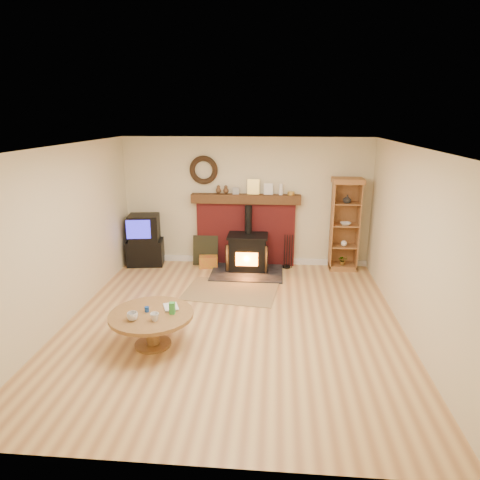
# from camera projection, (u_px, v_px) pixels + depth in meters

# --- Properties ---
(ground) EXTENTS (5.50, 5.50, 0.00)m
(ground) POSITION_uv_depth(u_px,v_px,m) (233.00, 323.00, 6.44)
(ground) COLOR #AE7848
(ground) RESTS_ON ground
(room_shell) EXTENTS (5.02, 5.52, 2.61)m
(room_shell) POSITION_uv_depth(u_px,v_px,m) (232.00, 210.00, 6.05)
(room_shell) COLOR beige
(room_shell) RESTS_ON ground
(chimney_breast) EXTENTS (2.20, 0.22, 1.78)m
(chimney_breast) POSITION_uv_depth(u_px,v_px,m) (246.00, 227.00, 8.76)
(chimney_breast) COLOR maroon
(chimney_breast) RESTS_ON ground
(wood_stove) EXTENTS (1.40, 1.00, 1.30)m
(wood_stove) POSITION_uv_depth(u_px,v_px,m) (248.00, 253.00, 8.51)
(wood_stove) COLOR black
(wood_stove) RESTS_ON ground
(area_rug) EXTENTS (1.71, 1.28, 0.01)m
(area_rug) POSITION_uv_depth(u_px,v_px,m) (231.00, 291.00, 7.58)
(area_rug) COLOR brown
(area_rug) RESTS_ON ground
(tv_unit) EXTENTS (0.79, 0.60, 1.06)m
(tv_unit) POSITION_uv_depth(u_px,v_px,m) (145.00, 241.00, 8.82)
(tv_unit) COLOR black
(tv_unit) RESTS_ON ground
(curio_cabinet) EXTENTS (0.59, 0.43, 1.85)m
(curio_cabinet) POSITION_uv_depth(u_px,v_px,m) (345.00, 224.00, 8.46)
(curio_cabinet) COLOR brown
(curio_cabinet) RESTS_ON ground
(firelog_box) EXTENTS (0.40, 0.28, 0.23)m
(firelog_box) POSITION_uv_depth(u_px,v_px,m) (209.00, 262.00, 8.76)
(firelog_box) COLOR #BDC61A
(firelog_box) RESTS_ON ground
(leaning_painting) EXTENTS (0.52, 0.14, 0.62)m
(leaning_painting) POSITION_uv_depth(u_px,v_px,m) (206.00, 250.00, 8.86)
(leaning_painting) COLOR black
(leaning_painting) RESTS_ON ground
(fire_tools) EXTENTS (0.19, 0.16, 0.70)m
(fire_tools) POSITION_uv_depth(u_px,v_px,m) (287.00, 260.00, 8.71)
(fire_tools) COLOR black
(fire_tools) RESTS_ON ground
(coffee_table) EXTENTS (1.13, 1.13, 0.64)m
(coffee_table) POSITION_uv_depth(u_px,v_px,m) (151.00, 319.00, 5.71)
(coffee_table) COLOR brown
(coffee_table) RESTS_ON ground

